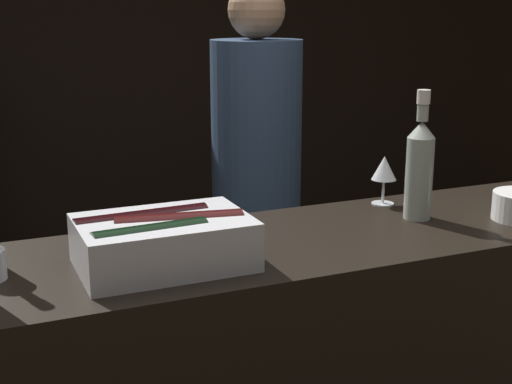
{
  "coord_description": "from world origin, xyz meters",
  "views": [
    {
      "loc": [
        -0.65,
        -1.22,
        1.63
      ],
      "look_at": [
        0.0,
        0.28,
        1.2
      ],
      "focal_mm": 50.0,
      "sensor_mm": 36.0,
      "label": 1
    }
  ],
  "objects_px": {
    "wine_glass": "(384,170)",
    "person_in_hoodie": "(256,185)",
    "ice_bin_with_bottles": "(162,239)",
    "white_wine_bottle": "(420,165)"
  },
  "relations": [
    {
      "from": "ice_bin_with_bottles",
      "to": "person_in_hoodie",
      "type": "distance_m",
      "value": 1.23
    },
    {
      "from": "person_in_hoodie",
      "to": "white_wine_bottle",
      "type": "bearing_deg",
      "value": -117.92
    },
    {
      "from": "ice_bin_with_bottles",
      "to": "person_in_hoodie",
      "type": "relative_size",
      "value": 0.21
    },
    {
      "from": "wine_glass",
      "to": "person_in_hoodie",
      "type": "relative_size",
      "value": 0.08
    },
    {
      "from": "wine_glass",
      "to": "person_in_hoodie",
      "type": "height_order",
      "value": "person_in_hoodie"
    },
    {
      "from": "person_in_hoodie",
      "to": "wine_glass",
      "type": "bearing_deg",
      "value": -117.66
    },
    {
      "from": "ice_bin_with_bottles",
      "to": "wine_glass",
      "type": "distance_m",
      "value": 0.76
    },
    {
      "from": "wine_glass",
      "to": "person_in_hoodie",
      "type": "bearing_deg",
      "value": 93.8
    },
    {
      "from": "wine_glass",
      "to": "white_wine_bottle",
      "type": "xyz_separation_m",
      "value": [
        0.01,
        -0.15,
        0.04
      ]
    },
    {
      "from": "person_in_hoodie",
      "to": "ice_bin_with_bottles",
      "type": "bearing_deg",
      "value": -154.52
    }
  ]
}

